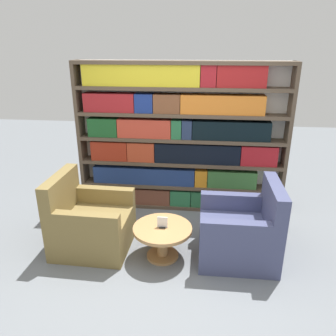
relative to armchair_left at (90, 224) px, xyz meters
name	(u,v)px	position (x,y,z in m)	size (l,w,h in m)	color
ground_plane	(170,267)	(1.01, -0.30, -0.32)	(14.00, 14.00, 0.00)	slate
bookshelf	(179,139)	(0.98, 1.21, 0.76)	(2.99, 0.30, 2.16)	silver
armchair_left	(90,224)	(0.00, 0.00, 0.00)	(0.89, 0.82, 0.94)	olive
armchair_right	(241,233)	(1.82, 0.00, 0.00)	(0.88, 0.81, 0.94)	#42476B
coffee_table	(163,236)	(0.91, -0.11, -0.03)	(0.68, 0.68, 0.40)	#AD7F4C
table_sign	(162,223)	(0.91, -0.11, 0.14)	(0.12, 0.06, 0.13)	black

